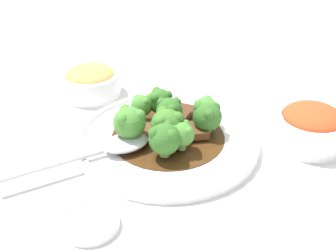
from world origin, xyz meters
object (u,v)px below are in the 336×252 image
Objects in this scene: broccoli_floret_4 at (167,124)px; broccoli_floret_5 at (144,105)px; broccoli_floret_3 at (206,108)px; broccoli_floret_8 at (169,111)px; beef_strip_0 at (179,116)px; broccoli_floret_6 at (165,138)px; broccoli_floret_0 at (182,134)px; side_bowl_appetizer at (90,81)px; sauce_dish at (90,222)px; side_bowl_kimchi at (312,126)px; broccoli_floret_1 at (129,122)px; beef_strip_1 at (185,131)px; serving_spoon at (116,146)px; beef_strip_2 at (146,130)px; main_plate at (168,139)px; broccoli_floret_7 at (160,101)px; broccoli_floret_2 at (207,116)px.

broccoli_floret_5 is at bearing 165.07° from broccoli_floret_4.
broccoli_floret_3 is 0.90× the size of broccoli_floret_8.
beef_strip_0 is 0.10m from broccoli_floret_6.
side_bowl_appetizer is (-0.26, 0.03, -0.02)m from broccoli_floret_0.
broccoli_floret_4 is 0.18m from sauce_dish.
side_bowl_kimchi is at bearing 35.72° from beef_strip_0.
broccoli_floret_1 reaches higher than sauce_dish.
broccoli_floret_1 is at bearing -110.15° from broccoli_floret_3.
serving_spoon is (-0.04, -0.10, 0.00)m from beef_strip_1.
beef_strip_1 is 1.58× the size of broccoli_floret_8.
beef_strip_2 is 0.07m from broccoli_floret_6.
broccoli_floret_8 reaches higher than main_plate.
main_plate is 3.84× the size of sauce_dish.
sauce_dish is (0.09, -0.14, -0.04)m from broccoli_floret_1.
broccoli_floret_7 is 0.97× the size of broccoli_floret_8.
main_plate is at bearing 33.89° from beef_strip_2.
broccoli_floret_2 is at bearing 66.29° from serving_spoon.
serving_spoon is at bearing -105.10° from broccoli_floret_3.
broccoli_floret_8 reaches higher than side_bowl_kimchi.
beef_strip_2 is 0.34× the size of serving_spoon.
broccoli_floret_6 is at bearing -48.74° from main_plate.
broccoli_floret_7 is at bearing 116.69° from sauce_dish.
main_plate is at bearing 164.00° from broccoli_floret_0.
broccoli_floret_4 is 1.11× the size of broccoli_floret_7.
broccoli_floret_6 reaches higher than broccoli_floret_7.
main_plate is 0.04m from beef_strip_2.
side_bowl_appetizer reaches higher than beef_strip_1.
broccoli_floret_7 is at bearing 104.80° from broccoli_floret_1.
beef_strip_1 is at bearing 102.03° from sauce_dish.
beef_strip_2 is at bearing -67.09° from broccoli_floret_7.
main_plate is 2.53× the size of side_bowl_appetizer.
broccoli_floret_7 is (-0.06, -0.04, 0.00)m from broccoli_floret_3.
broccoli_floret_0 and broccoli_floret_5 have the same top height.
serving_spoon is at bearing -144.86° from broccoli_floret_6.
side_bowl_kimchi is (0.13, 0.14, 0.01)m from beef_strip_1.
broccoli_floret_0 is at bearing 30.70° from broccoli_floret_1.
sauce_dish is at bearing -83.44° from broccoli_floret_0.
beef_strip_2 is 0.25m from side_bowl_kimchi.
broccoli_floret_6 is at bearing 35.14° from serving_spoon.
broccoli_floret_3 is 0.41× the size of side_bowl_appetizer.
beef_strip_0 is 0.08m from broccoli_floret_0.
broccoli_floret_7 is 0.04m from broccoli_floret_8.
broccoli_floret_4 reaches higher than main_plate.
beef_strip_1 is 1.08× the size of sauce_dish.
broccoli_floret_8 is (0.01, 0.07, -0.00)m from broccoli_floret_1.
broccoli_floret_8 is at bearing 153.35° from broccoli_floret_0.
serving_spoon is 2.00× the size of side_bowl_appetizer.
main_plate is 5.60× the size of broccoli_floret_6.
broccoli_floret_2 reaches higher than broccoli_floret_0.
broccoli_floret_7 is 0.67× the size of sauce_dish.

